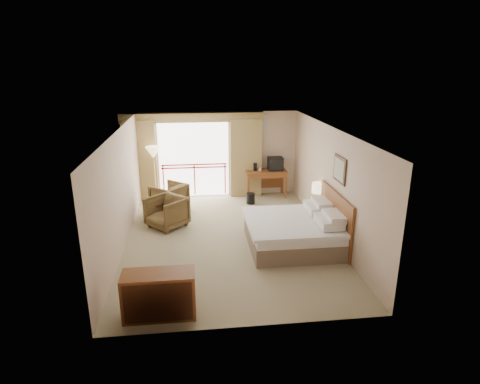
{
  "coord_description": "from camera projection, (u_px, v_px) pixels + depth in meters",
  "views": [
    {
      "loc": [
        -0.8,
        -9.06,
        4.17
      ],
      "look_at": [
        0.32,
        0.4,
        1.07
      ],
      "focal_mm": 30.0,
      "sensor_mm": 36.0,
      "label": 1
    }
  ],
  "objects": [
    {
      "name": "framed_art",
      "position": [
        340.0,
        169.0,
        9.07
      ],
      "size": [
        0.04,
        0.72,
        0.6
      ],
      "color": "#32170B",
      "rests_on": "wall_right"
    },
    {
      "name": "floor",
      "position": [
        229.0,
        238.0,
        9.93
      ],
      "size": [
        7.0,
        7.0,
        0.0
      ],
      "primitive_type": "plane",
      "color": "gray",
      "rests_on": "ground"
    },
    {
      "name": "wall_right",
      "position": [
        330.0,
        183.0,
        9.8
      ],
      "size": [
        0.0,
        7.0,
        7.0
      ],
      "primitive_type": "plane",
      "rotation": [
        1.57,
        0.0,
        -1.57
      ],
      "color": "beige",
      "rests_on": "ground"
    },
    {
      "name": "curtain_left",
      "position": [
        140.0,
        161.0,
        12.44
      ],
      "size": [
        1.0,
        0.26,
        2.5
      ],
      "primitive_type": "cube",
      "color": "olive",
      "rests_on": "wall_back"
    },
    {
      "name": "desk",
      "position": [
        265.0,
        176.0,
        12.94
      ],
      "size": [
        1.32,
        0.64,
        0.87
      ],
      "rotation": [
        0.0,
        0.0,
        0.01
      ],
      "color": "brown",
      "rests_on": "floor"
    },
    {
      "name": "valance",
      "position": [
        192.0,
        118.0,
        12.25
      ],
      "size": [
        4.4,
        0.22,
        0.28
      ],
      "primitive_type": "cube",
      "color": "olive",
      "rests_on": "wall_back"
    },
    {
      "name": "ceiling",
      "position": [
        228.0,
        130.0,
        9.1
      ],
      "size": [
        7.0,
        7.0,
        0.0
      ],
      "primitive_type": "plane",
      "rotation": [
        3.14,
        0.0,
        0.0
      ],
      "color": "white",
      "rests_on": "wall_back"
    },
    {
      "name": "wall_back",
      "position": [
        219.0,
        154.0,
        12.82
      ],
      "size": [
        5.0,
        0.0,
        5.0
      ],
      "primitive_type": "plane",
      "rotation": [
        1.57,
        0.0,
        0.0
      ],
      "color": "beige",
      "rests_on": "ground"
    },
    {
      "name": "book",
      "position": [
        154.0,
        203.0,
        10.87
      ],
      "size": [
        0.24,
        0.28,
        0.02
      ],
      "primitive_type": "imported",
      "rotation": [
        0.0,
        0.0,
        0.3
      ],
      "color": "white",
      "rests_on": "side_table"
    },
    {
      "name": "nightstand",
      "position": [
        317.0,
        214.0,
        10.73
      ],
      "size": [
        0.39,
        0.47,
        0.56
      ],
      "primitive_type": "cube",
      "rotation": [
        0.0,
        0.0,
        -0.01
      ],
      "color": "brown",
      "rests_on": "floor"
    },
    {
      "name": "wastebasket",
      "position": [
        251.0,
        198.0,
        12.35
      ],
      "size": [
        0.33,
        0.33,
        0.33
      ],
      "primitive_type": "cylinder",
      "rotation": [
        0.0,
        0.0,
        0.32
      ],
      "color": "black",
      "rests_on": "floor"
    },
    {
      "name": "balcony_railing",
      "position": [
        194.0,
        172.0,
        12.86
      ],
      "size": [
        2.09,
        0.03,
        1.02
      ],
      "color": "red",
      "rests_on": "wall_back"
    },
    {
      "name": "dresser",
      "position": [
        159.0,
        295.0,
        6.79
      ],
      "size": [
        1.22,
        0.52,
        0.82
      ],
      "rotation": [
        0.0,
        0.0,
        -0.03
      ],
      "color": "brown",
      "rests_on": "floor"
    },
    {
      "name": "wall_left",
      "position": [
        121.0,
        190.0,
        9.24
      ],
      "size": [
        0.0,
        7.0,
        7.0
      ],
      "primitive_type": "plane",
      "rotation": [
        1.57,
        0.0,
        1.57
      ],
      "color": "beige",
      "rests_on": "ground"
    },
    {
      "name": "bed",
      "position": [
        295.0,
        231.0,
        9.42
      ],
      "size": [
        2.13,
        2.06,
        0.97
      ],
      "color": "brown",
      "rests_on": "floor"
    },
    {
      "name": "tv",
      "position": [
        275.0,
        164.0,
        12.79
      ],
      "size": [
        0.47,
        0.37,
        0.43
      ],
      "rotation": [
        0.0,
        0.0,
        0.2
      ],
      "color": "black",
      "rests_on": "desk"
    },
    {
      "name": "table_lamp",
      "position": [
        318.0,
        188.0,
        10.56
      ],
      "size": [
        0.32,
        0.32,
        0.57
      ],
      "rotation": [
        0.0,
        0.0,
        0.35
      ],
      "color": "tan",
      "rests_on": "nightstand"
    },
    {
      "name": "headboard",
      "position": [
        335.0,
        219.0,
        9.44
      ],
      "size": [
        0.06,
        2.1,
        1.3
      ],
      "primitive_type": "cube",
      "color": "brown",
      "rests_on": "wall_right"
    },
    {
      "name": "phone",
      "position": [
        317.0,
        205.0,
        10.49
      ],
      "size": [
        0.18,
        0.15,
        0.07
      ],
      "primitive_type": "cube",
      "rotation": [
        0.0,
        0.0,
        -0.18
      ],
      "color": "black",
      "rests_on": "nightstand"
    },
    {
      "name": "hvac_vent",
      "position": [
        260.0,
        123.0,
        12.63
      ],
      "size": [
        0.5,
        0.04,
        0.5
      ],
      "primitive_type": "cube",
      "color": "silver",
      "rests_on": "wall_back"
    },
    {
      "name": "armchair_near",
      "position": [
        168.0,
        227.0,
        10.65
      ],
      "size": [
        1.26,
        1.26,
        0.82
      ],
      "primitive_type": "imported",
      "rotation": [
        0.0,
        0.0,
        -0.8
      ],
      "color": "#4C391D",
      "rests_on": "floor"
    },
    {
      "name": "cup",
      "position": [
        260.0,
        169.0,
        12.74
      ],
      "size": [
        0.08,
        0.08,
        0.11
      ],
      "primitive_type": "cylinder",
      "rotation": [
        0.0,
        0.0,
        -0.04
      ],
      "color": "white",
      "rests_on": "desk"
    },
    {
      "name": "curtain_right",
      "position": [
        246.0,
        158.0,
        12.81
      ],
      "size": [
        1.0,
        0.26,
        2.5
      ],
      "primitive_type": "cube",
      "color": "olive",
      "rests_on": "wall_back"
    },
    {
      "name": "coffee_maker",
      "position": [
        255.0,
        167.0,
        12.75
      ],
      "size": [
        0.13,
        0.13,
        0.25
      ],
      "primitive_type": "cylinder",
      "rotation": [
        0.0,
        0.0,
        -0.09
      ],
      "color": "black",
      "rests_on": "desk"
    },
    {
      "name": "armchair_far",
      "position": [
        170.0,
        210.0,
        11.86
      ],
      "size": [
        1.23,
        1.23,
        0.8
      ],
      "primitive_type": "imported",
      "rotation": [
        0.0,
        0.0,
        -2.29
      ],
      "color": "#4C391D",
      "rests_on": "floor"
    },
    {
      "name": "wall_front",
      "position": [
        249.0,
        253.0,
        6.21
      ],
      "size": [
        5.0,
        0.0,
        5.0
      ],
      "primitive_type": "plane",
      "rotation": [
        -1.57,
        0.0,
        0.0
      ],
      "color": "beige",
      "rests_on": "ground"
    },
    {
      "name": "balcony_door",
      "position": [
        194.0,
        160.0,
        12.76
      ],
      "size": [
        2.4,
        0.0,
        2.4
      ],
      "primitive_type": "plane",
      "rotation": [
        1.57,
        0.0,
        0.0
      ],
      "color": "white",
      "rests_on": "wall_back"
    },
    {
      "name": "floor_lamp",
      "position": [
        153.0,
        155.0,
        12.08
      ],
      "size": [
        0.45,
        0.45,
        1.75
      ],
      "rotation": [
        0.0,
        0.0,
        -0.15
      ],
      "color": "tan",
      "rests_on": "floor"
    },
    {
      "name": "side_table",
      "position": [
        155.0,
        209.0,
        10.93
      ],
      "size": [
        0.48,
        0.48,
        0.52
      ],
      "rotation": [
        0.0,
        0.0,
        -0.31
      ],
      "color": "#32170B",
      "rests_on": "floor"
    }
  ]
}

